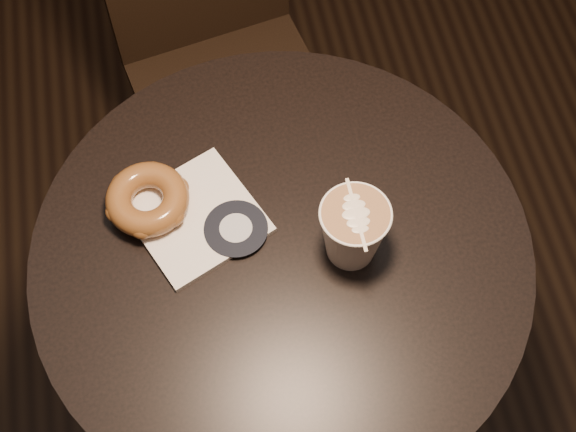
{
  "coord_description": "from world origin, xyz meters",
  "views": [
    {
      "loc": [
        -0.08,
        -0.48,
        1.75
      ],
      "look_at": [
        0.01,
        0.03,
        0.79
      ],
      "focal_mm": 50.0,
      "sensor_mm": 36.0,
      "label": 1
    }
  ],
  "objects_px": {
    "pastry_bag": "(196,217)",
    "latte_cup": "(353,232)",
    "cafe_table": "(282,303)",
    "chair": "(215,34)",
    "doughnut": "(147,199)"
  },
  "relations": [
    {
      "from": "chair",
      "to": "doughnut",
      "type": "relative_size",
      "value": 7.95
    },
    {
      "from": "doughnut",
      "to": "latte_cup",
      "type": "xyz_separation_m",
      "value": [
        0.27,
        -0.12,
        0.03
      ]
    },
    {
      "from": "doughnut",
      "to": "pastry_bag",
      "type": "bearing_deg",
      "value": -24.15
    },
    {
      "from": "cafe_table",
      "to": "chair",
      "type": "height_order",
      "value": "chair"
    },
    {
      "from": "pastry_bag",
      "to": "latte_cup",
      "type": "distance_m",
      "value": 0.23
    },
    {
      "from": "cafe_table",
      "to": "latte_cup",
      "type": "relative_size",
      "value": 7.11
    },
    {
      "from": "pastry_bag",
      "to": "cafe_table",
      "type": "bearing_deg",
      "value": -56.39
    },
    {
      "from": "chair",
      "to": "doughnut",
      "type": "height_order",
      "value": "chair"
    },
    {
      "from": "pastry_bag",
      "to": "latte_cup",
      "type": "relative_size",
      "value": 1.55
    },
    {
      "from": "pastry_bag",
      "to": "latte_cup",
      "type": "height_order",
      "value": "latte_cup"
    },
    {
      "from": "cafe_table",
      "to": "chair",
      "type": "relative_size",
      "value": 0.8
    },
    {
      "from": "chair",
      "to": "doughnut",
      "type": "distance_m",
      "value": 0.58
    },
    {
      "from": "chair",
      "to": "pastry_bag",
      "type": "xyz_separation_m",
      "value": [
        -0.09,
        -0.53,
        0.23
      ]
    },
    {
      "from": "cafe_table",
      "to": "pastry_bag",
      "type": "relative_size",
      "value": 4.58
    },
    {
      "from": "pastry_bag",
      "to": "chair",
      "type": "bearing_deg",
      "value": 56.7
    }
  ]
}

